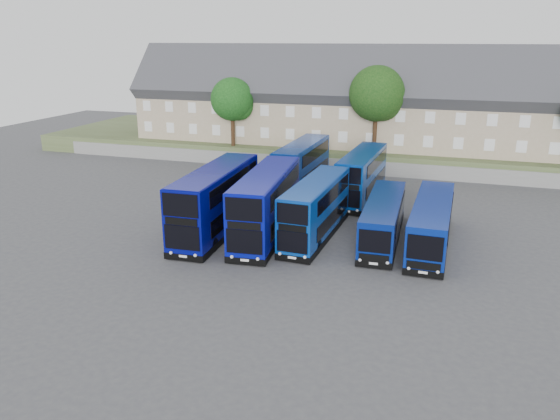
{
  "coord_description": "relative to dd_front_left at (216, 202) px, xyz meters",
  "views": [
    {
      "loc": [
        9.96,
        -32.21,
        13.87
      ],
      "look_at": [
        -1.25,
        2.78,
        2.2
      ],
      "focal_mm": 35.0,
      "sensor_mm": 36.0,
      "label": 1
    }
  ],
  "objects": [
    {
      "name": "dd_rear_right",
      "position": [
        8.73,
        11.95,
        -0.27
      ],
      "size": [
        2.95,
        10.69,
        4.2
      ],
      "rotation": [
        0.0,
        0.0,
        -0.05
      ],
      "color": "navy",
      "rests_on": "ground"
    },
    {
      "name": "coach_east_a",
      "position": [
        11.96,
        2.08,
        -0.86
      ],
      "size": [
        2.68,
        11.06,
        3.0
      ],
      "rotation": [
        0.0,
        0.0,
        0.03
      ],
      "color": "navy",
      "rests_on": "ground"
    },
    {
      "name": "dd_front_mid",
      "position": [
        3.74,
        0.48,
        -0.04
      ],
      "size": [
        3.78,
        11.92,
        4.66
      ],
      "rotation": [
        0.0,
        0.0,
        0.09
      ],
      "color": "#080F98",
      "rests_on": "ground"
    },
    {
      "name": "retaining_wall",
      "position": [
        6.2,
        21.19,
        -1.58
      ],
      "size": [
        70.0,
        0.4,
        1.5
      ],
      "primitive_type": "cube",
      "color": "slate",
      "rests_on": "ground"
    },
    {
      "name": "dd_front_right",
      "position": [
        7.24,
        1.17,
        -0.3
      ],
      "size": [
        2.82,
        10.52,
        4.14
      ],
      "rotation": [
        0.0,
        0.0,
        -0.04
      ],
      "color": "#083AA0",
      "rests_on": "ground"
    },
    {
      "name": "earth_bank",
      "position": [
        6.2,
        31.19,
        -1.33
      ],
      "size": [
        80.0,
        20.0,
        2.0
      ],
      "primitive_type": "cube",
      "color": "#4A5932",
      "rests_on": "ground"
    },
    {
      "name": "coach_east_b",
      "position": [
        15.27,
        1.96,
        -0.78
      ],
      "size": [
        2.65,
        11.66,
        3.17
      ],
      "rotation": [
        0.0,
        0.0,
        -0.02
      ],
      "color": "navy",
      "rests_on": "ground"
    },
    {
      "name": "dd_rear_left",
      "position": [
        2.72,
        13.65,
        -0.19
      ],
      "size": [
        2.81,
        11.03,
        4.36
      ],
      "rotation": [
        0.0,
        0.0,
        -0.03
      ],
      "color": "navy",
      "rests_on": "ground"
    },
    {
      "name": "dd_front_left",
      "position": [
        0.0,
        0.0,
        0.0
      ],
      "size": [
        3.28,
        12.06,
        4.75
      ],
      "rotation": [
        0.0,
        0.0,
        0.05
      ],
      "color": "#060A79",
      "rests_on": "ground"
    },
    {
      "name": "tree_mid",
      "position": [
        8.34,
        22.79,
        5.73
      ],
      "size": [
        5.76,
        5.76,
        9.18
      ],
      "color": "#382314",
      "rests_on": "earth_bank"
    },
    {
      "name": "tree_west",
      "position": [
        -7.66,
        22.29,
        4.72
      ],
      "size": [
        4.8,
        4.8,
        7.65
      ],
      "color": "#382314",
      "rests_on": "earth_bank"
    },
    {
      "name": "ground",
      "position": [
        6.2,
        -2.81,
        -2.33
      ],
      "size": [
        120.0,
        120.0,
        0.0
      ],
      "primitive_type": "plane",
      "color": "#434347",
      "rests_on": "ground"
    },
    {
      "name": "terrace_row",
      "position": [
        3.2,
        27.19,
        4.26
      ],
      "size": [
        48.0,
        10.4,
        11.2
      ],
      "color": "tan",
      "rests_on": "earth_bank"
    }
  ]
}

